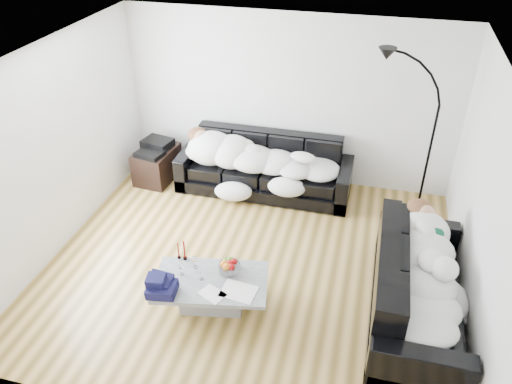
% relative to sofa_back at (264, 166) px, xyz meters
% --- Properties ---
extents(ground, '(5.00, 5.00, 0.00)m').
position_rel_sofa_back_xyz_m(ground, '(0.24, -1.74, -0.43)').
color(ground, brown).
rests_on(ground, ground).
extents(wall_back, '(5.00, 0.02, 2.60)m').
position_rel_sofa_back_xyz_m(wall_back, '(0.24, 0.51, 0.87)').
color(wall_back, silver).
rests_on(wall_back, ground).
extents(wall_left, '(0.02, 4.50, 2.60)m').
position_rel_sofa_back_xyz_m(wall_left, '(-2.26, -1.74, 0.87)').
color(wall_left, silver).
rests_on(wall_left, ground).
extents(wall_right, '(0.02, 4.50, 2.60)m').
position_rel_sofa_back_xyz_m(wall_right, '(2.74, -1.74, 0.87)').
color(wall_right, silver).
rests_on(wall_right, ground).
extents(ceiling, '(5.00, 5.00, 0.00)m').
position_rel_sofa_back_xyz_m(ceiling, '(0.24, -1.74, 2.17)').
color(ceiling, white).
rests_on(ceiling, ground).
extents(sofa_back, '(2.62, 0.91, 0.86)m').
position_rel_sofa_back_xyz_m(sofa_back, '(0.00, 0.00, 0.00)').
color(sofa_back, black).
rests_on(sofa_back, ground).
extents(sofa_right, '(0.96, 2.24, 0.91)m').
position_rel_sofa_back_xyz_m(sofa_right, '(2.24, -2.13, 0.03)').
color(sofa_right, black).
rests_on(sofa_right, ground).
extents(sleeper_back, '(2.22, 0.77, 0.44)m').
position_rel_sofa_back_xyz_m(sleeper_back, '(0.00, -0.05, 0.21)').
color(sleeper_back, white).
rests_on(sleeper_back, sofa_back).
extents(sleeper_right, '(0.81, 1.92, 0.47)m').
position_rel_sofa_back_xyz_m(sleeper_right, '(2.24, -2.13, 0.23)').
color(sleeper_right, white).
rests_on(sleeper_right, sofa_right).
extents(teal_cushion, '(0.42, 0.38, 0.20)m').
position_rel_sofa_back_xyz_m(teal_cushion, '(2.18, -1.44, 0.29)').
color(teal_cushion, '#0A472F').
rests_on(teal_cushion, sofa_right).
extents(coffee_table, '(1.37, 0.95, 0.37)m').
position_rel_sofa_back_xyz_m(coffee_table, '(0.00, -2.52, -0.25)').
color(coffee_table, '#939699').
rests_on(coffee_table, ground).
extents(fruit_bowl, '(0.31, 0.31, 0.15)m').
position_rel_sofa_back_xyz_m(fruit_bowl, '(0.15, -2.32, 0.01)').
color(fruit_bowl, white).
rests_on(fruit_bowl, coffee_table).
extents(wine_glass_a, '(0.08, 0.08, 0.16)m').
position_rel_sofa_back_xyz_m(wine_glass_a, '(-0.25, -2.36, 0.02)').
color(wine_glass_a, white).
rests_on(wine_glass_a, coffee_table).
extents(wine_glass_b, '(0.07, 0.07, 0.16)m').
position_rel_sofa_back_xyz_m(wine_glass_b, '(-0.35, -2.51, 0.02)').
color(wine_glass_b, white).
rests_on(wine_glass_b, coffee_table).
extents(wine_glass_c, '(0.08, 0.08, 0.16)m').
position_rel_sofa_back_xyz_m(wine_glass_c, '(-0.11, -2.53, 0.02)').
color(wine_glass_c, white).
rests_on(wine_glass_c, coffee_table).
extents(candle_left, '(0.05, 0.05, 0.21)m').
position_rel_sofa_back_xyz_m(candle_left, '(-0.49, -2.25, 0.04)').
color(candle_left, maroon).
rests_on(candle_left, coffee_table).
extents(candle_right, '(0.05, 0.05, 0.26)m').
position_rel_sofa_back_xyz_m(candle_right, '(-0.41, -2.25, 0.07)').
color(candle_right, maroon).
rests_on(candle_right, coffee_table).
extents(newspaper_a, '(0.40, 0.33, 0.01)m').
position_rel_sofa_back_xyz_m(newspaper_a, '(0.35, -2.61, -0.06)').
color(newspaper_a, silver).
rests_on(newspaper_a, coffee_table).
extents(newspaper_b, '(0.33, 0.29, 0.01)m').
position_rel_sofa_back_xyz_m(newspaper_b, '(0.09, -2.72, -0.06)').
color(newspaper_b, silver).
rests_on(newspaper_b, coffee_table).
extents(navy_jacket, '(0.38, 0.33, 0.17)m').
position_rel_sofa_back_xyz_m(navy_jacket, '(-0.49, -2.81, 0.10)').
color(navy_jacket, black).
rests_on(navy_jacket, coffee_table).
extents(shoes, '(0.56, 0.49, 0.11)m').
position_rel_sofa_back_xyz_m(shoes, '(2.02, -2.97, -0.37)').
color(shoes, '#472311').
rests_on(shoes, ground).
extents(av_cabinet, '(0.58, 0.80, 0.52)m').
position_rel_sofa_back_xyz_m(av_cabinet, '(-1.73, -0.09, -0.17)').
color(av_cabinet, black).
rests_on(av_cabinet, ground).
extents(stereo, '(0.50, 0.42, 0.13)m').
position_rel_sofa_back_xyz_m(stereo, '(-1.73, -0.09, 0.15)').
color(stereo, black).
rests_on(stereo, av_cabinet).
extents(floor_lamp, '(0.82, 0.51, 2.11)m').
position_rel_sofa_back_xyz_m(floor_lamp, '(2.29, -0.16, 0.63)').
color(floor_lamp, black).
rests_on(floor_lamp, ground).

